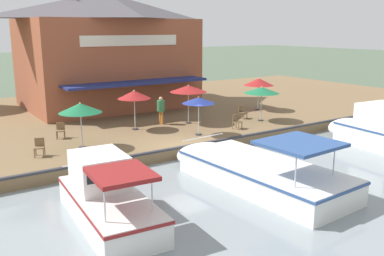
{
  "coord_description": "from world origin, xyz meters",
  "views": [
    {
      "loc": [
        17.33,
        -11.64,
        6.44
      ],
      "look_at": [
        -1.0,
        0.58,
        1.3
      ],
      "focal_mm": 40.0,
      "sensor_mm": 36.0,
      "label": 1
    }
  ],
  "objects": [
    {
      "name": "cafe_chair_far_corner_seat",
      "position": [
        -1.88,
        4.35,
        1.08
      ],
      "size": [
        0.57,
        0.57,
        0.85
      ],
      "color": "brown",
      "rests_on": "quay_deck"
    },
    {
      "name": "cafe_chair_back_row_seat",
      "position": [
        -3.99,
        6.56,
        1.08
      ],
      "size": [
        0.56,
        0.56,
        0.85
      ],
      "color": "brown",
      "rests_on": "quay_deck"
    },
    {
      "name": "patio_umbrella_back_row",
      "position": [
        -2.77,
        7.11,
        2.59
      ],
      "size": [
        2.25,
        2.25,
        2.24
      ],
      "color": "#B7B7B7",
      "rests_on": "quay_deck"
    },
    {
      "name": "motorboat_distant_upstream",
      "position": [
        4.09,
        -6.51,
        0.84
      ],
      "size": [
        6.53,
        2.55,
        2.17
      ],
      "color": "white",
      "rests_on": "river_water"
    },
    {
      "name": "cafe_chair_facing_river",
      "position": [
        -5.46,
        -5.05,
        1.08
      ],
      "size": [
        0.57,
        0.57,
        0.85
      ],
      "color": "brown",
      "rests_on": "quay_deck"
    },
    {
      "name": "patio_umbrella_near_quay_edge",
      "position": [
        -1.87,
        1.6,
        2.56
      ],
      "size": [
        1.84,
        1.84,
        2.19
      ],
      "color": "#B7B7B7",
      "rests_on": "quay_deck"
    },
    {
      "name": "patio_umbrella_by_entrance",
      "position": [
        -5.04,
        -0.77,
        2.68
      ],
      "size": [
        1.93,
        1.93,
        2.36
      ],
      "color": "#B7B7B7",
      "rests_on": "quay_deck"
    },
    {
      "name": "quay_edge_fender",
      "position": [
        -0.1,
        0.0,
        0.65
      ],
      "size": [
        0.2,
        50.4,
        0.1
      ],
      "primitive_type": "cube",
      "color": "#2D2D33",
      "rests_on": "quay_deck"
    },
    {
      "name": "patio_umbrella_mid_patio_left",
      "position": [
        -4.75,
        2.81,
        2.79
      ],
      "size": [
        2.29,
        2.29,
        2.44
      ],
      "color": "#B7B7B7",
      "rests_on": "quay_deck"
    },
    {
      "name": "ground_plane",
      "position": [
        0.0,
        0.0,
        0.0
      ],
      "size": [
        220.0,
        220.0,
        0.0
      ],
      "primitive_type": "plane",
      "color": "#4C5B47"
    },
    {
      "name": "patio_umbrella_far_corner",
      "position": [
        -2.88,
        -4.77,
        2.64
      ],
      "size": [
        2.11,
        2.11,
        2.32
      ],
      "color": "#B7B7B7",
      "rests_on": "quay_deck"
    },
    {
      "name": "quay_deck",
      "position": [
        -11.0,
        0.0,
        0.3
      ],
      "size": [
        22.0,
        56.0,
        0.6
      ],
      "primitive_type": "cube",
      "color": "brown",
      "rests_on": "ground"
    },
    {
      "name": "patio_umbrella_mid_patio_right",
      "position": [
        -5.66,
        9.5,
        2.67
      ],
      "size": [
        2.16,
        2.16,
        2.37
      ],
      "color": "#B7B7B7",
      "rests_on": "quay_deck"
    },
    {
      "name": "waterfront_restaurant",
      "position": [
        -13.66,
        1.19,
        4.9
      ],
      "size": [
        10.65,
        12.4,
        8.95
      ],
      "color": "brown",
      "rests_on": "quay_deck"
    },
    {
      "name": "cafe_chair_beside_entrance",
      "position": [
        -2.64,
        -6.91,
        1.08
      ],
      "size": [
        0.58,
        0.58,
        0.85
      ],
      "color": "brown",
      "rests_on": "quay_deck"
    },
    {
      "name": "person_mid_patio",
      "position": [
        -5.47,
        1.24,
        1.69
      ],
      "size": [
        0.49,
        0.49,
        1.72
      ],
      "color": "orange",
      "rests_on": "quay_deck"
    },
    {
      "name": "motorboat_outer_channel",
      "position": [
        4.36,
        -0.04,
        0.65
      ],
      "size": [
        8.92,
        3.6,
        2.28
      ],
      "color": "white",
      "rests_on": "river_water"
    }
  ]
}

